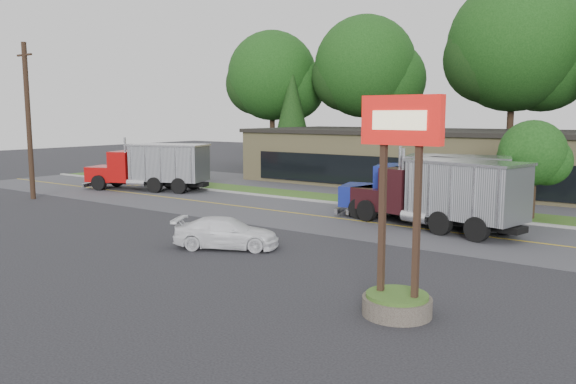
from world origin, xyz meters
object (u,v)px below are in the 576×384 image
at_px(dump_truck_maroon, 443,192).
at_px(rally_car, 226,233).
at_px(bilo_sign, 399,243).
at_px(dump_truck_red, 154,166).
at_px(utility_pole, 28,120).
at_px(dump_truck_blue, 433,186).

height_order(dump_truck_maroon, rally_car, dump_truck_maroon).
height_order(bilo_sign, dump_truck_red, bilo_sign).
relative_size(utility_pole, dump_truck_blue, 1.13).
height_order(utility_pole, dump_truck_blue, utility_pole).
height_order(dump_truck_red, dump_truck_maroon, same).
relative_size(dump_truck_red, dump_truck_maroon, 1.03).
bearing_deg(dump_truck_blue, utility_pole, 4.40).
distance_m(dump_truck_blue, dump_truck_maroon, 2.56).
relative_size(dump_truck_red, rally_car, 2.16).
bearing_deg(bilo_sign, rally_car, 160.79).
bearing_deg(dump_truck_maroon, utility_pole, 26.70).
relative_size(utility_pole, bilo_sign, 1.68).
relative_size(dump_truck_blue, rally_car, 2.05).
xyz_separation_m(dump_truck_maroon, rally_car, (-5.92, -8.72, -1.18)).
relative_size(dump_truck_blue, dump_truck_maroon, 0.98).
xyz_separation_m(bilo_sign, dump_truck_red, (-25.19, 13.37, -0.21)).
bearing_deg(rally_car, dump_truck_maroon, -62.03).
xyz_separation_m(dump_truck_red, dump_truck_blue, (20.71, 0.69, -0.00)).
relative_size(dump_truck_red, dump_truck_blue, 1.05).
distance_m(dump_truck_red, dump_truck_maroon, 22.10).
distance_m(utility_pole, dump_truck_maroon, 26.24).
height_order(utility_pole, dump_truck_red, utility_pole).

